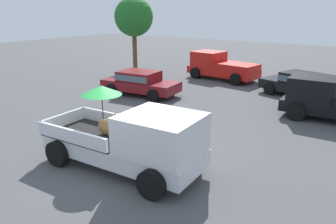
{
  "coord_description": "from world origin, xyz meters",
  "views": [
    {
      "loc": [
        6.41,
        -6.59,
        4.64
      ],
      "look_at": [
        -0.09,
        2.49,
        1.1
      ],
      "focal_mm": 35.09,
      "sensor_mm": 36.0,
      "label": 1
    }
  ],
  "objects_px": {
    "pickup_truck_far": "(220,66)",
    "parked_sedan_far": "(302,84)",
    "parked_sedan_near": "(140,82)",
    "pickup_truck_main": "(134,140)"
  },
  "relations": [
    {
      "from": "parked_sedan_near",
      "to": "parked_sedan_far",
      "type": "bearing_deg",
      "value": 25.57
    },
    {
      "from": "pickup_truck_far",
      "to": "parked_sedan_far",
      "type": "xyz_separation_m",
      "value": [
        5.77,
        -1.72,
        -0.13
      ]
    },
    {
      "from": "pickup_truck_main",
      "to": "parked_sedan_far",
      "type": "height_order",
      "value": "pickup_truck_main"
    },
    {
      "from": "pickup_truck_main",
      "to": "pickup_truck_far",
      "type": "distance_m",
      "value": 14.01
    },
    {
      "from": "pickup_truck_far",
      "to": "parked_sedan_far",
      "type": "bearing_deg",
      "value": 170.58
    },
    {
      "from": "parked_sedan_near",
      "to": "parked_sedan_far",
      "type": "xyz_separation_m",
      "value": [
        7.45,
        4.72,
        0.0
      ]
    },
    {
      "from": "pickup_truck_far",
      "to": "parked_sedan_far",
      "type": "distance_m",
      "value": 6.02
    },
    {
      "from": "pickup_truck_main",
      "to": "parked_sedan_far",
      "type": "distance_m",
      "value": 11.84
    },
    {
      "from": "pickup_truck_main",
      "to": "parked_sedan_near",
      "type": "bearing_deg",
      "value": 125.49
    },
    {
      "from": "parked_sedan_near",
      "to": "pickup_truck_far",
      "type": "bearing_deg",
      "value": 68.61
    }
  ]
}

